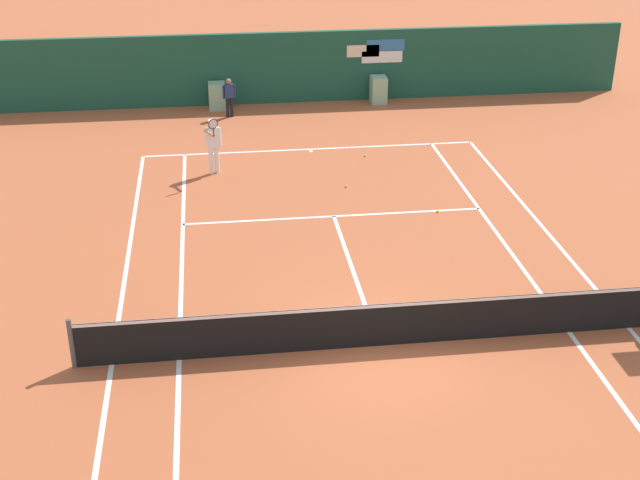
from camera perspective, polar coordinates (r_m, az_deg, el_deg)
The scene contains 8 objects.
ground_plane at distance 18.25m, azimuth 3.54°, elevation -5.91°, with size 80.00×80.00×0.01m.
tennis_net at distance 17.50m, azimuth 3.93°, elevation -5.48°, with size 12.10×0.10×1.07m.
sponsor_back_wall at distance 32.84m, azimuth -1.75°, elevation 11.13°, with size 25.00×1.02×2.61m.
player_on_baseline at distance 26.06m, azimuth -6.99°, elevation 6.40°, with size 0.50×0.86×1.88m.
ball_kid_right_post at distance 31.35m, azimuth -5.96°, elevation 9.40°, with size 0.46×0.22×1.39m.
tennis_ball_near_service_line at distance 23.76m, azimuth 7.69°, elevation 1.87°, with size 0.07×0.07×0.07m, color #CCE033.
tennis_ball_mid_court at distance 27.61m, azimuth 2.98°, elevation 5.54°, with size 0.07×0.07×0.07m, color #CCE033.
tennis_ball_by_sideline at distance 25.20m, azimuth 1.72°, elevation 3.54°, with size 0.07×0.07×0.07m, color #CCE033.
Camera 1 is at (-3.11, -14.64, 9.58)m, focal length 49.01 mm.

